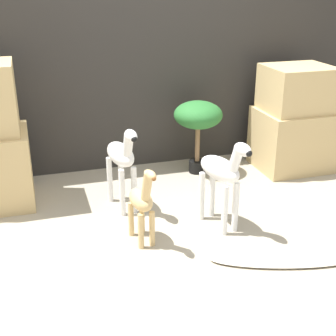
% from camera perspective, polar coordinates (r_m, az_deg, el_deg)
% --- Properties ---
extents(ground_plane, '(14.00, 14.00, 0.00)m').
position_cam_1_polar(ground_plane, '(3.33, 3.51, -9.60)').
color(ground_plane, '#9E937F').
extents(wall_back, '(6.40, 0.08, 2.20)m').
position_cam_1_polar(wall_back, '(4.47, -3.67, 13.84)').
color(wall_back, '#2D2B28').
rests_on(wall_back, ground_plane).
extents(rock_pillar_right, '(0.67, 0.59, 1.00)m').
position_cam_1_polar(rock_pillar_right, '(4.66, 15.10, 5.54)').
color(rock_pillar_right, tan).
rests_on(rock_pillar_right, ground_plane).
extents(zebra_right, '(0.27, 0.53, 0.73)m').
position_cam_1_polar(zebra_right, '(3.41, 6.59, -0.64)').
color(zebra_right, white).
rests_on(zebra_right, ground_plane).
extents(zebra_left, '(0.23, 0.53, 0.73)m').
position_cam_1_polar(zebra_left, '(3.69, -5.65, 1.19)').
color(zebra_left, white).
rests_on(zebra_left, ground_plane).
extents(giraffe_figurine, '(0.18, 0.40, 0.61)m').
position_cam_1_polar(giraffe_figurine, '(3.24, -3.18, -4.17)').
color(giraffe_figurine, tan).
rests_on(giraffe_figurine, ground_plane).
extents(potted_palm_front, '(0.45, 0.45, 0.70)m').
position_cam_1_polar(potted_palm_front, '(4.36, 3.69, 6.12)').
color(potted_palm_front, black).
rests_on(potted_palm_front, ground_plane).
extents(surfboard, '(1.01, 0.50, 0.08)m').
position_cam_1_polar(surfboard, '(3.27, 13.64, -10.60)').
color(surfboard, silver).
rests_on(surfboard, ground_plane).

